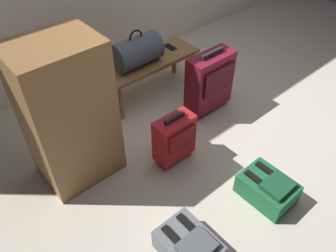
# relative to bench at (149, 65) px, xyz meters

# --- Properties ---
(ground_plane) EXTENTS (6.60, 6.60, 0.00)m
(ground_plane) POSITION_rel_bench_xyz_m (0.30, -0.83, -0.33)
(ground_plane) COLOR beige
(bench) EXTENTS (1.00, 0.36, 0.39)m
(bench) POSITION_rel_bench_xyz_m (0.00, 0.00, 0.00)
(bench) COLOR olive
(bench) RESTS_ON ground
(duffel_bag_slate) EXTENTS (0.44, 0.26, 0.34)m
(duffel_bag_slate) POSITION_rel_bench_xyz_m (-0.13, 0.00, 0.19)
(duffel_bag_slate) COLOR #475160
(duffel_bag_slate) RESTS_ON bench
(cell_phone) EXTENTS (0.07, 0.14, 0.01)m
(cell_phone) POSITION_rel_bench_xyz_m (0.30, 0.04, 0.07)
(cell_phone) COLOR #191E4C
(cell_phone) RESTS_ON bench
(suitcase_upright_burgundy) EXTENTS (0.45, 0.22, 0.62)m
(suitcase_upright_burgundy) POSITION_rel_bench_xyz_m (0.26, -0.55, -0.02)
(suitcase_upright_burgundy) COLOR maroon
(suitcase_upright_burgundy) RESTS_ON ground
(suitcase_small_red) EXTENTS (0.32, 0.18, 0.46)m
(suitcase_small_red) POSITION_rel_bench_xyz_m (-0.41, -0.83, -0.10)
(suitcase_small_red) COLOR red
(suitcase_small_red) RESTS_ON ground
(backpack_green) EXTENTS (0.28, 0.38, 0.21)m
(backpack_green) POSITION_rel_bench_xyz_m (-0.15, -1.54, -0.24)
(backpack_green) COLOR #1E6038
(backpack_green) RESTS_ON ground
(backpack_grey) EXTENTS (0.28, 0.38, 0.21)m
(backpack_grey) POSITION_rel_bench_xyz_m (-0.88, -1.50, -0.24)
(backpack_grey) COLOR slate
(backpack_grey) RESTS_ON ground
(side_cabinet) EXTENTS (0.56, 0.44, 1.10)m
(side_cabinet) POSITION_rel_bench_xyz_m (-1.03, -0.42, 0.22)
(side_cabinet) COLOR olive
(side_cabinet) RESTS_ON ground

